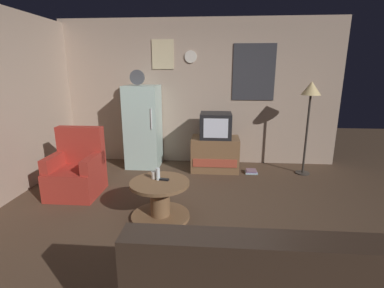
{
  "coord_description": "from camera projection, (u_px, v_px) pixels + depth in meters",
  "views": [
    {
      "loc": [
        0.31,
        -3.0,
        1.79
      ],
      "look_at": [
        0.0,
        0.9,
        0.75
      ],
      "focal_mm": 26.62,
      "sensor_mm": 36.0,
      "label": 1
    }
  ],
  "objects": [
    {
      "name": "armchair",
      "position": [
        77.0,
        171.0,
        4.15
      ],
      "size": [
        0.68,
        0.68,
        0.96
      ],
      "color": "#A52D23",
      "rests_on": "ground_plane"
    },
    {
      "name": "wall_with_art",
      "position": [
        199.0,
        93.0,
        5.38
      ],
      "size": [
        5.2,
        0.12,
        2.67
      ],
      "color": "tan",
      "rests_on": "ground_plane"
    },
    {
      "name": "standing_lamp",
      "position": [
        311.0,
        96.0,
        4.67
      ],
      "size": [
        0.32,
        0.32,
        1.59
      ],
      "color": "#332D28",
      "rests_on": "ground_plane"
    },
    {
      "name": "coffee_table",
      "position": [
        160.0,
        200.0,
        3.47
      ],
      "size": [
        0.72,
        0.72,
        0.48
      ],
      "color": "brown",
      "rests_on": "ground_plane"
    },
    {
      "name": "crt_tv",
      "position": [
        216.0,
        125.0,
        4.99
      ],
      "size": [
        0.54,
        0.51,
        0.44
      ],
      "color": "black",
      "rests_on": "tv_stand"
    },
    {
      "name": "remote_control",
      "position": [
        163.0,
        179.0,
        3.45
      ],
      "size": [
        0.16,
        0.07,
        0.02
      ],
      "primitive_type": "cube",
      "rotation": [
        0.0,
        0.0,
        -0.2
      ],
      "color": "black",
      "rests_on": "coffee_table"
    },
    {
      "name": "wine_glass",
      "position": [
        158.0,
        174.0,
        3.45
      ],
      "size": [
        0.05,
        0.05,
        0.15
      ],
      "primitive_type": "cylinder",
      "color": "silver",
      "rests_on": "coffee_table"
    },
    {
      "name": "book_stack",
      "position": [
        251.0,
        172.0,
        5.01
      ],
      "size": [
        0.21,
        0.16,
        0.07
      ],
      "color": "#96B5BE",
      "rests_on": "ground_plane"
    },
    {
      "name": "fridge",
      "position": [
        143.0,
        126.0,
        5.25
      ],
      "size": [
        0.6,
        0.62,
        1.77
      ],
      "color": "silver",
      "rests_on": "ground_plane"
    },
    {
      "name": "mug_ceramic_white",
      "position": [
        154.0,
        175.0,
        3.5
      ],
      "size": [
        0.08,
        0.08,
        0.09
      ],
      "primitive_type": "cylinder",
      "color": "silver",
      "rests_on": "coffee_table"
    },
    {
      "name": "tv_stand",
      "position": [
        215.0,
        154.0,
        5.12
      ],
      "size": [
        0.84,
        0.53,
        0.6
      ],
      "color": "brown",
      "rests_on": "ground_plane"
    },
    {
      "name": "ground_plane",
      "position": [
        186.0,
        224.0,
        3.37
      ],
      "size": [
        12.0,
        12.0,
        0.0
      ],
      "primitive_type": "plane",
      "color": "#4C3828"
    }
  ]
}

